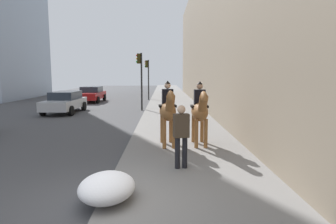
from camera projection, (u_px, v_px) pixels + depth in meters
The scene contains 9 objects.
sidewalk_slab at pixel (202, 205), 5.88m from camera, with size 120.00×4.11×0.12m, color slate.
mounted_horse_near at pixel (168, 110), 10.31m from camera, with size 2.15×0.69×2.28m.
mounted_horse_far at pixel (200, 111), 10.37m from camera, with size 2.15×0.61×2.26m.
pedestrian_greeting at pixel (181, 132), 7.86m from camera, with size 0.32×0.43×1.70m.
car_near_lane at pixel (65, 102), 20.04m from camera, with size 4.48×2.09×1.44m.
car_mid_lane at pixel (91, 94), 27.76m from camera, with size 4.43×2.16×1.44m.
traffic_light_near_curb at pixel (140, 72), 21.09m from camera, with size 0.20×0.44×4.09m.
traffic_light_far_curb at pixel (148, 73), 29.65m from camera, with size 0.20×0.44×3.99m.
snow_pile_near at pixel (107, 187), 5.98m from camera, with size 1.46×1.13×0.51m, color white.
Camera 1 is at (-5.59, -1.29, 2.64)m, focal length 31.79 mm.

